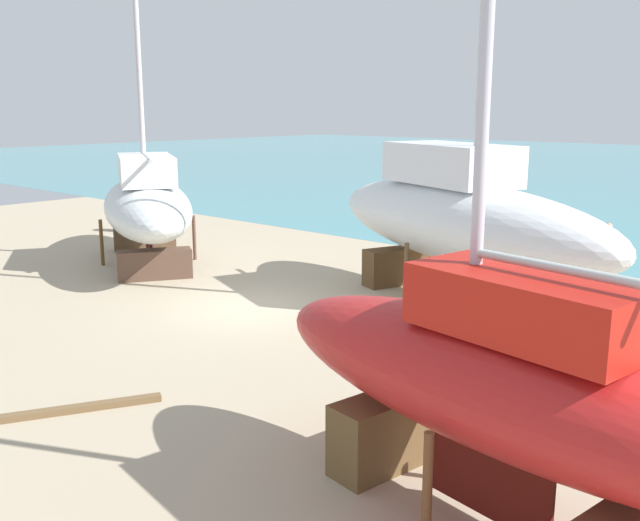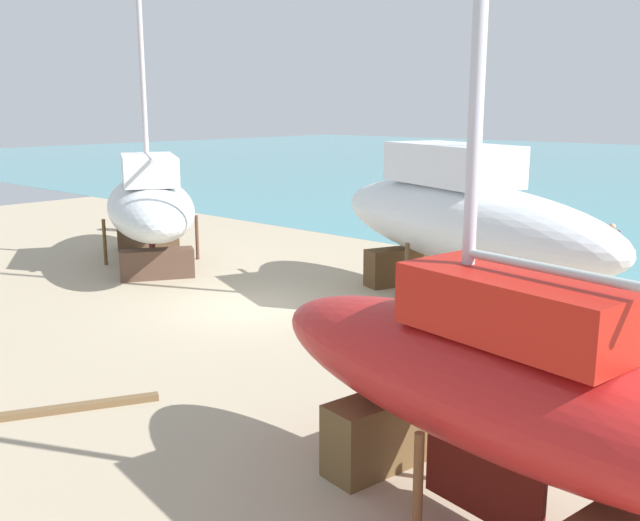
{
  "view_description": "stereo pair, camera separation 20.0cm",
  "coord_description": "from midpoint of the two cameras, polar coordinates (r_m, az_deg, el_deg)",
  "views": [
    {
      "loc": [
        13.55,
        -12.35,
        5.27
      ],
      "look_at": [
        2.29,
        0.27,
        1.59
      ],
      "focal_mm": 39.67,
      "sensor_mm": 36.0,
      "label": 1
    },
    {
      "loc": [
        13.69,
        -12.22,
        5.27
      ],
      "look_at": [
        2.29,
        0.27,
        1.59
      ],
      "focal_mm": 39.67,
      "sensor_mm": 36.0,
      "label": 2
    }
  ],
  "objects": [
    {
      "name": "ground_plane",
      "position": [
        17.47,
        -12.58,
        -5.6
      ],
      "size": [
        50.21,
        50.21,
        0.0
      ],
      "primitive_type": "plane",
      "color": "tan"
    },
    {
      "name": "barrel_tipped_right",
      "position": [
        31.89,
        -15.83,
        3.12
      ],
      "size": [
        0.85,
        0.85,
        0.92
      ],
      "primitive_type": "cylinder",
      "rotation": [
        0.0,
        0.0,
        2.7
      ],
      "color": "#603311",
      "rests_on": "ground"
    },
    {
      "name": "timber_plank_far",
      "position": [
        13.48,
        -19.09,
        -11.17
      ],
      "size": [
        1.45,
        2.54,
        0.12
      ],
      "primitive_type": "cube",
      "rotation": [
        0.0,
        0.0,
        1.09
      ],
      "color": "brown",
      "rests_on": "ground"
    },
    {
      "name": "sailboat_large_starboard",
      "position": [
        24.86,
        -14.01,
        4.43
      ],
      "size": [
        9.96,
        7.55,
        15.66
      ],
      "rotation": [
        0.0,
        0.0,
        2.6
      ],
      "color": "brown",
      "rests_on": "ground"
    },
    {
      "name": "sailboat_small_center",
      "position": [
        19.18,
        10.91,
        3.4
      ],
      "size": [
        11.19,
        6.79,
        17.94
      ],
      "rotation": [
        0.0,
        0.0,
        -0.37
      ],
      "color": "brown",
      "rests_on": "ground"
    },
    {
      "name": "worker",
      "position": [
        24.85,
        21.94,
        1.07
      ],
      "size": [
        0.45,
        0.25,
        1.6
      ],
      "rotation": [
        0.0,
        0.0,
        4.69
      ],
      "color": "orange",
      "rests_on": "ground"
    },
    {
      "name": "sailboat_mid_port",
      "position": [
        9.08,
        13.48,
        -9.53
      ],
      "size": [
        7.89,
        3.35,
        12.4
      ],
      "rotation": [
        0.0,
        0.0,
        2.98
      ],
      "color": "brown",
      "rests_on": "ground"
    }
  ]
}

